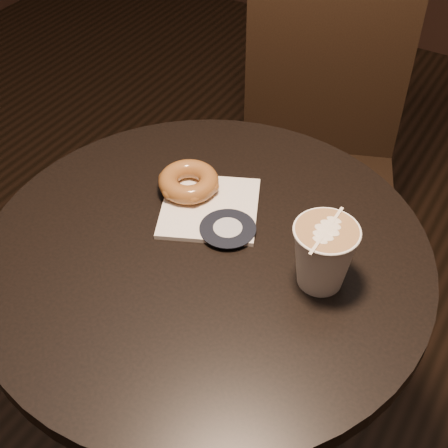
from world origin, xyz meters
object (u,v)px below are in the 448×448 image
object	(u,v)px
chair	(319,138)
latte_cup	(323,256)
cafe_table	(208,327)
doughnut	(189,182)
pastry_bag	(210,208)

from	to	relation	value
chair	latte_cup	bearing A→B (deg)	-89.50
cafe_table	chair	size ratio (longest dim) A/B	0.77
latte_cup	doughnut	bearing A→B (deg)	166.40
cafe_table	doughnut	size ratio (longest dim) A/B	7.38
latte_cup	chair	bearing A→B (deg)	112.96
chair	doughnut	size ratio (longest dim) A/B	9.59
cafe_table	pastry_bag	world-z (taller)	pastry_bag
doughnut	cafe_table	bearing A→B (deg)	-45.69
chair	doughnut	distance (m)	0.58
chair	latte_cup	world-z (taller)	chair
cafe_table	latte_cup	bearing A→B (deg)	9.87
doughnut	latte_cup	xyz separation A→B (m)	(0.27, -0.07, 0.03)
cafe_table	latte_cup	world-z (taller)	latte_cup
cafe_table	doughnut	distance (m)	0.26
cafe_table	chair	distance (m)	0.63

